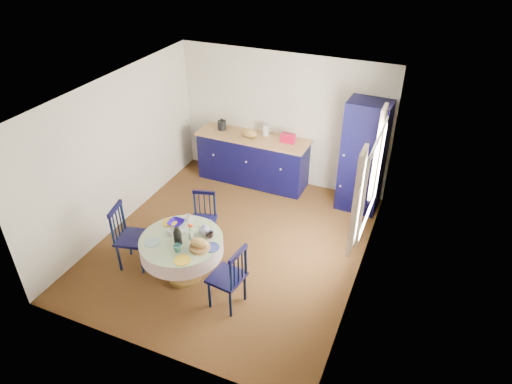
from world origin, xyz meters
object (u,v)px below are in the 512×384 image
mug_d (188,218)px  chair_left (130,236)px  mug_a (172,232)px  cobalt_bowl (176,223)px  mug_c (210,235)px  dining_table (183,246)px  kitchen_counter (253,158)px  chair_far (203,219)px  chair_right (229,277)px  pantry_cabinet (363,157)px  mug_b (177,248)px

mug_d → chair_left: bearing=-148.8°
mug_a → cobalt_bowl: mug_a is taller
mug_c → cobalt_bowl: mug_c is taller
dining_table → cobalt_bowl: bearing=133.2°
kitchen_counter → mug_c: 2.78m
dining_table → chair_left: bearing=-178.0°
chair_far → chair_right: size_ratio=0.90×
pantry_cabinet → mug_b: (-1.81, -3.05, -0.25)m
chair_right → cobalt_bowl: size_ratio=4.29×
chair_right → mug_b: 0.79m
mug_a → mug_d: 0.39m
pantry_cabinet → dining_table: bearing=-121.0°
mug_b → cobalt_bowl: bearing=123.2°
pantry_cabinet → chair_right: 3.25m
kitchen_counter → cobalt_bowl: 2.66m
chair_far → mug_a: (-0.03, -0.82, 0.30)m
kitchen_counter → dining_table: kitchen_counter is taller
pantry_cabinet → chair_right: (-1.07, -3.03, -0.50)m
kitchen_counter → mug_c: bearing=-78.5°
kitchen_counter → mug_b: 3.18m
kitchen_counter → chair_left: bearing=-102.6°
chair_right → mug_a: (-1.01, 0.25, 0.25)m
chair_right → mug_c: chair_right is taller
dining_table → mug_c: bearing=29.9°
chair_right → mug_b: chair_right is taller
chair_right → mug_b: (-0.75, -0.02, 0.26)m
pantry_cabinet → cobalt_bowl: 3.34m
kitchen_counter → chair_right: bearing=-71.4°
chair_left → mug_a: bearing=-97.8°
cobalt_bowl → mug_b: bearing=-56.8°
chair_far → cobalt_bowl: bearing=-115.6°
pantry_cabinet → chair_left: 4.00m
kitchen_counter → mug_b: bearing=-84.5°
mug_a → mug_b: (0.26, -0.28, 0.00)m
mug_b → cobalt_bowl: 0.61m
mug_a → chair_right: bearing=-14.1°
chair_right → mug_d: size_ratio=9.87×
kitchen_counter → dining_table: bearing=-85.7°
chair_left → chair_far: bearing=-52.9°
mug_a → kitchen_counter: bearing=90.1°
kitchen_counter → cobalt_bowl: bearing=-90.8°
pantry_cabinet → mug_a: size_ratio=16.55×
kitchen_counter → mug_c: (0.51, -2.72, 0.26)m
chair_right → pantry_cabinet: bearing=168.0°
kitchen_counter → mug_a: 2.90m
dining_table → cobalt_bowl: (-0.25, 0.27, 0.15)m
pantry_cabinet → mug_d: size_ratio=20.10×
chair_right → mug_b: bearing=-80.8°
kitchen_counter → chair_far: 2.06m
mug_d → mug_c: bearing=-25.3°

